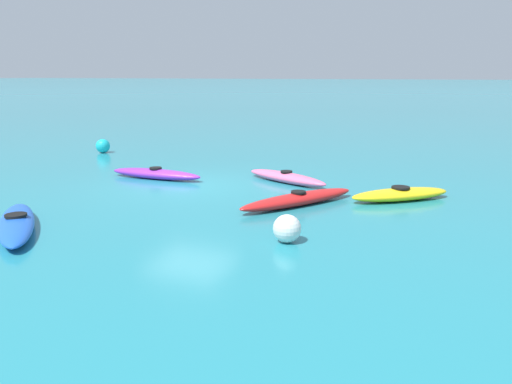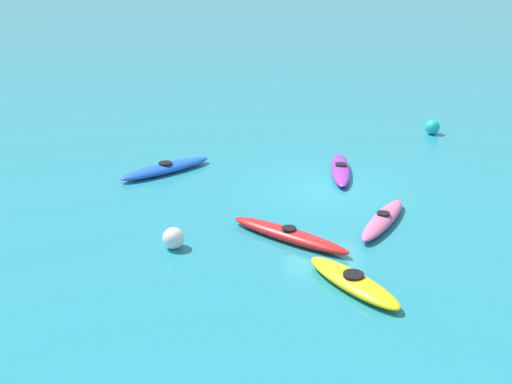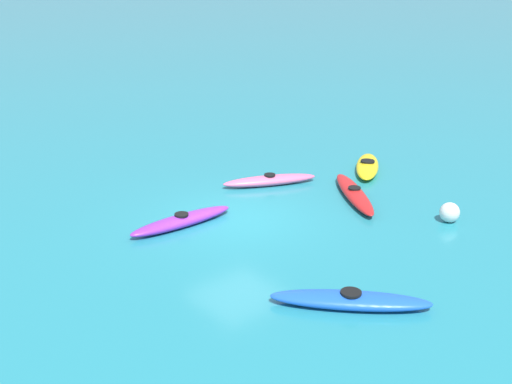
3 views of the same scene
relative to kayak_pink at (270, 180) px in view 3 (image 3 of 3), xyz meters
The scene contains 7 objects.
ground_plane 2.96m from the kayak_pink, 31.10° to the left, with size 600.00×600.00×0.00m, color teal.
kayak_pink is the anchor object (origin of this frame).
kayak_yellow 3.67m from the kayak_pink, 163.11° to the left, with size 2.66×2.36×0.37m.
kayak_red 2.82m from the kayak_pink, 114.41° to the left, with size 2.43×3.35×0.37m.
kayak_blue 7.84m from the kayak_pink, 61.46° to the left, with size 2.89×2.98×0.37m.
kayak_purple 4.16m from the kayak_pink, 13.25° to the left, with size 3.21×0.66×0.37m.
buoy_white 5.80m from the kayak_pink, 108.41° to the left, with size 0.56×0.56×0.56m, color white.
Camera 3 is at (10.71, 13.51, 7.22)m, focal length 46.40 mm.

